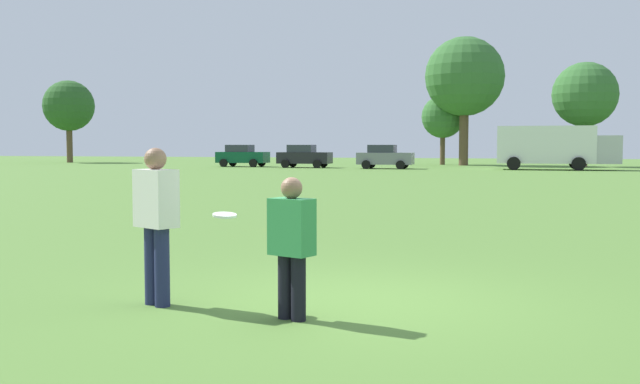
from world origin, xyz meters
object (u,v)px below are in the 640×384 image
(parked_car_near_left, at_px, (242,156))
(player_thrower, at_px, (156,217))
(traffic_cone, at_px, (281,220))
(parked_car_center, at_px, (385,157))
(player_defender, at_px, (292,241))
(box_truck, at_px, (555,146))
(frisbee, at_px, (225,215))
(parked_car_mid_left, at_px, (304,156))

(parked_car_near_left, bearing_deg, player_thrower, -68.85)
(parked_car_near_left, bearing_deg, traffic_cone, -66.71)
(traffic_cone, bearing_deg, player_thrower, -82.15)
(parked_car_near_left, xyz_separation_m, parked_car_center, (12.37, -1.69, 0.00))
(player_defender, relative_size, traffic_cone, 3.12)
(parked_car_near_left, bearing_deg, box_truck, -1.69)
(frisbee, bearing_deg, traffic_cone, 104.25)
(frisbee, relative_size, parked_car_center, 0.06)
(frisbee, xyz_separation_m, parked_car_mid_left, (-13.78, 47.22, -0.13))
(box_truck, bearing_deg, player_thrower, -97.28)
(player_thrower, relative_size, box_truck, 0.21)
(player_defender, distance_m, parked_car_mid_left, 49.69)
(parked_car_center, bearing_deg, player_thrower, -82.32)
(frisbee, relative_size, parked_car_near_left, 0.06)
(player_thrower, relative_size, parked_car_mid_left, 0.43)
(box_truck, bearing_deg, frisbee, -96.31)
(player_thrower, xyz_separation_m, player_defender, (1.69, -0.21, -0.18))
(frisbee, distance_m, parked_car_center, 47.00)
(player_defender, xyz_separation_m, parked_car_center, (-7.96, 46.72, 0.09))
(parked_car_near_left, height_order, box_truck, box_truck)
(player_defender, height_order, parked_car_mid_left, parked_car_mid_left)
(parked_car_center, bearing_deg, traffic_cone, -82.35)
(player_defender, bearing_deg, parked_car_near_left, 112.78)
(parked_car_near_left, xyz_separation_m, parked_car_mid_left, (5.68, -0.93, 0.00))
(traffic_cone, relative_size, parked_car_near_left, 0.11)
(frisbee, height_order, parked_car_center, parked_car_center)
(player_defender, distance_m, traffic_cone, 7.88)
(parked_car_center, bearing_deg, parked_car_near_left, 172.23)
(player_thrower, height_order, player_defender, player_thrower)
(parked_car_near_left, height_order, parked_car_mid_left, same)
(parked_car_center, relative_size, box_truck, 0.49)
(player_thrower, distance_m, parked_car_near_left, 51.67)
(player_thrower, relative_size, parked_car_near_left, 0.43)
(parked_car_mid_left, bearing_deg, box_truck, 0.59)
(parked_car_center, bearing_deg, parked_car_mid_left, 173.48)
(box_truck, bearing_deg, parked_car_mid_left, -179.41)
(traffic_cone, bearing_deg, box_truck, 80.07)
(frisbee, bearing_deg, player_thrower, -176.73)
(player_thrower, bearing_deg, parked_car_center, 97.68)
(frisbee, relative_size, box_truck, 0.03)
(frisbee, xyz_separation_m, parked_car_center, (-7.09, 46.46, -0.13))
(player_thrower, xyz_separation_m, traffic_cone, (-0.99, 7.17, -0.79))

